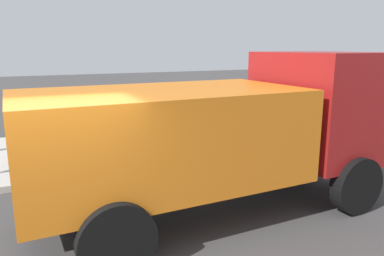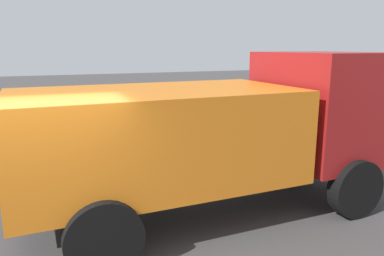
% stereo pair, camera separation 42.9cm
% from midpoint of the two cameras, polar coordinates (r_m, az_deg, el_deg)
% --- Properties ---
extents(sidewalk_curb, '(36.00, 5.00, 0.15)m').
position_cam_midpoint_polar(sidewalk_curb, '(11.58, -23.66, -3.93)').
color(sidewalk_curb, '#BCB7AD').
rests_on(sidewalk_curb, ground).
extents(fire_hydrant, '(0.22, 0.49, 0.75)m').
position_cam_midpoint_polar(fire_hydrant, '(10.67, -21.30, -2.41)').
color(fire_hydrant, '#2D8438').
rests_on(fire_hydrant, sidewalk_curb).
extents(loose_tire, '(1.17, 0.49, 1.17)m').
position_cam_midpoint_polar(loose_tire, '(10.36, -22.49, -1.90)').
color(loose_tire, black).
rests_on(loose_tire, sidewalk_curb).
extents(dump_truck_orange, '(7.07, 2.96, 3.00)m').
position_cam_midpoint_polar(dump_truck_orange, '(6.99, 3.62, -0.06)').
color(dump_truck_orange, orange).
rests_on(dump_truck_orange, ground).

